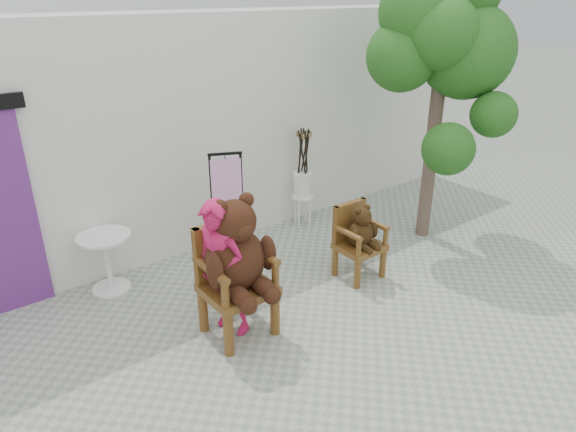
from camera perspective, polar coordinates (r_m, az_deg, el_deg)
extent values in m
plane|color=#9BA08F|center=(5.59, 8.01, -11.84)|extent=(60.00, 60.00, 0.00)
cube|color=silver|center=(7.25, -9.13, 9.67)|extent=(9.00, 1.00, 3.00)
cylinder|color=#523211|center=(5.05, -6.62, -12.93)|extent=(0.10, 0.10, 0.46)
cylinder|color=#523211|center=(5.41, -9.42, -10.35)|extent=(0.10, 0.10, 0.46)
cylinder|color=#523211|center=(5.29, -1.46, -10.82)|extent=(0.10, 0.10, 0.46)
cylinder|color=#523211|center=(5.64, -4.48, -8.52)|extent=(0.10, 0.10, 0.46)
cube|color=#523211|center=(5.19, -5.60, -8.10)|extent=(0.66, 0.61, 0.09)
cube|color=#523211|center=(5.21, -7.29, -3.64)|extent=(0.63, 0.09, 0.61)
cylinder|color=#523211|center=(5.09, -10.05, -4.52)|extent=(0.09, 0.09, 0.61)
cylinder|color=#523211|center=(4.79, -6.99, -8.59)|extent=(0.08, 0.08, 0.28)
cylinder|color=#523211|center=(4.90, -8.58, -5.97)|extent=(0.09, 0.58, 0.09)
cylinder|color=#523211|center=(5.34, -4.66, -2.79)|extent=(0.09, 0.09, 0.61)
cylinder|color=#523211|center=(5.05, -1.41, -6.51)|extent=(0.08, 0.08, 0.28)
cylinder|color=#523211|center=(5.16, -3.06, -4.09)|extent=(0.09, 0.58, 0.09)
ellipsoid|color=black|center=(5.05, -5.94, -4.95)|extent=(0.63, 0.53, 0.66)
sphere|color=black|center=(4.84, -5.96, -0.59)|extent=(0.42, 0.42, 0.42)
ellipsoid|color=black|center=(4.72, -4.86, -1.60)|extent=(0.19, 0.15, 0.15)
sphere|color=black|center=(4.71, -7.62, 0.98)|extent=(0.15, 0.15, 0.15)
sphere|color=black|center=(4.85, -4.65, 1.81)|extent=(0.15, 0.15, 0.15)
ellipsoid|color=black|center=(4.80, -8.12, -6.11)|extent=(0.15, 0.21, 0.38)
ellipsoid|color=black|center=(4.90, -5.41, -8.89)|extent=(0.18, 0.37, 0.18)
sphere|color=black|center=(4.80, -4.44, -9.86)|extent=(0.18, 0.18, 0.18)
ellipsoid|color=black|center=(5.08, -2.29, -4.10)|extent=(0.15, 0.21, 0.38)
ellipsoid|color=black|center=(5.02, -2.78, -7.89)|extent=(0.18, 0.37, 0.18)
sphere|color=black|center=(4.93, -1.78, -8.81)|extent=(0.18, 0.18, 0.18)
cylinder|color=#523211|center=(6.11, 7.73, -6.44)|extent=(0.08, 0.08, 0.36)
cylinder|color=#523211|center=(6.35, 5.24, -5.07)|extent=(0.08, 0.08, 0.36)
cylinder|color=#523211|center=(6.39, 10.49, -5.19)|extent=(0.08, 0.08, 0.36)
cylinder|color=#523211|center=(6.62, 8.01, -3.93)|extent=(0.08, 0.08, 0.36)
cube|color=#523211|center=(6.26, 7.99, -3.40)|extent=(0.52, 0.48, 0.07)
cube|color=#523211|center=(6.27, 6.81, -0.51)|extent=(0.49, 0.07, 0.48)
cylinder|color=#523211|center=(6.13, 5.30, -1.05)|extent=(0.07, 0.07, 0.48)
cylinder|color=#523211|center=(5.93, 7.86, -3.47)|extent=(0.06, 0.06, 0.22)
cylinder|color=#523211|center=(6.00, 6.60, -1.88)|extent=(0.07, 0.45, 0.07)
cylinder|color=#523211|center=(6.42, 8.26, 0.00)|extent=(0.07, 0.07, 0.48)
cylinder|color=#523211|center=(6.23, 10.79, -2.27)|extent=(0.06, 0.06, 0.22)
cylinder|color=#523211|center=(6.30, 9.56, -0.78)|extent=(0.07, 0.45, 0.07)
ellipsoid|color=black|center=(6.19, 8.03, -1.94)|extent=(0.33, 0.28, 0.35)
sphere|color=black|center=(6.08, 8.26, -0.06)|extent=(0.22, 0.22, 0.22)
ellipsoid|color=black|center=(6.03, 8.84, -0.47)|extent=(0.10, 0.08, 0.08)
sphere|color=black|center=(6.00, 7.76, 0.59)|extent=(0.08, 0.08, 0.08)
sphere|color=black|center=(6.10, 8.78, 0.93)|extent=(0.08, 0.08, 0.08)
ellipsoid|color=black|center=(6.03, 7.47, -2.36)|extent=(0.08, 0.11, 0.20)
ellipsoid|color=black|center=(6.10, 8.48, -3.54)|extent=(0.10, 0.19, 0.10)
sphere|color=black|center=(6.06, 8.99, -3.90)|extent=(0.09, 0.09, 0.09)
ellipsoid|color=black|center=(6.24, 9.52, -1.57)|extent=(0.08, 0.11, 0.20)
ellipsoid|color=black|center=(6.19, 9.41, -3.16)|extent=(0.10, 0.19, 0.10)
sphere|color=black|center=(6.15, 9.92, -3.51)|extent=(0.09, 0.09, 0.09)
imported|color=#BA164A|center=(5.04, -7.17, -5.99)|extent=(0.52, 0.63, 1.50)
cylinder|color=white|center=(6.15, -19.83, -2.16)|extent=(0.60, 0.60, 0.03)
cylinder|color=white|center=(6.30, -19.40, -4.94)|extent=(0.06, 0.06, 0.68)
cylinder|color=white|center=(6.46, -19.00, -7.55)|extent=(0.44, 0.44, 0.03)
cube|color=black|center=(6.27, -8.33, 0.18)|extent=(0.04, 0.04, 1.50)
cube|color=black|center=(6.30, -5.08, 0.48)|extent=(0.04, 0.04, 1.50)
cube|color=black|center=(6.03, -7.04, 6.88)|extent=(0.38, 0.19, 0.03)
cube|color=black|center=(6.60, -6.40, -5.41)|extent=(0.56, 0.51, 0.06)
cube|color=#E39CD5|center=(6.12, -6.88, 3.99)|extent=(0.34, 0.19, 0.52)
cylinder|color=black|center=(6.03, -7.03, 6.61)|extent=(0.01, 0.01, 0.08)
cylinder|color=white|center=(7.58, 1.64, 2.17)|extent=(0.32, 0.32, 0.03)
cylinder|color=white|center=(7.77, 1.71, 0.99)|extent=(0.03, 0.03, 0.44)
cylinder|color=white|center=(7.68, 0.73, 0.69)|extent=(0.03, 0.03, 0.44)
cylinder|color=white|center=(7.56, 1.52, 0.28)|extent=(0.03, 0.03, 0.44)
cylinder|color=white|center=(7.66, 2.51, 0.59)|extent=(0.03, 0.03, 0.44)
cylinder|color=black|center=(7.39, 1.32, 6.65)|extent=(0.12, 0.08, 0.80)
cylinder|color=brown|center=(7.31, 1.04, 9.08)|extent=(0.04, 0.04, 0.08)
cylinder|color=black|center=(7.33, 1.68, 6.49)|extent=(0.12, 0.11, 0.79)
cylinder|color=brown|center=(7.19, 1.69, 8.81)|extent=(0.04, 0.04, 0.08)
cylinder|color=black|center=(7.42, 1.81, 6.72)|extent=(0.09, 0.12, 0.80)
cylinder|color=brown|center=(7.37, 1.94, 9.19)|extent=(0.04, 0.04, 0.08)
cylinder|color=black|center=(7.40, 1.37, 6.68)|extent=(0.18, 0.07, 0.79)
cylinder|color=brown|center=(7.35, 1.01, 9.15)|extent=(0.05, 0.04, 0.08)
cylinder|color=black|center=(7.36, 2.05, 6.56)|extent=(0.13, 0.08, 0.80)
cylinder|color=brown|center=(7.25, 2.40, 8.93)|extent=(0.04, 0.04, 0.08)
cylinder|color=black|center=(7.40, 2.04, 6.66)|extent=(0.06, 0.18, 0.79)
cylinder|color=brown|center=(7.34, 2.51, 9.11)|extent=(0.04, 0.05, 0.08)
cylinder|color=#46342A|center=(7.17, 15.96, 9.70)|extent=(0.18, 0.18, 3.20)
sphere|color=#133E10|center=(6.72, 16.74, 18.92)|extent=(0.88, 0.88, 0.88)
sphere|color=#133E10|center=(7.09, 19.23, 16.88)|extent=(1.19, 1.19, 1.19)
sphere|color=#133E10|center=(6.83, 12.53, 16.96)|extent=(0.89, 0.89, 0.89)
sphere|color=#133E10|center=(7.80, 17.17, 18.31)|extent=(0.90, 0.90, 0.90)
sphere|color=#133E10|center=(6.87, 14.45, 21.13)|extent=(1.01, 1.01, 1.01)
sphere|color=#133E10|center=(6.99, 14.53, 19.72)|extent=(0.95, 0.95, 0.95)
sphere|color=#133E10|center=(6.51, 17.37, 7.12)|extent=(0.64, 0.64, 0.64)
sphere|color=#133E10|center=(6.94, 21.87, 10.41)|extent=(0.57, 0.57, 0.57)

